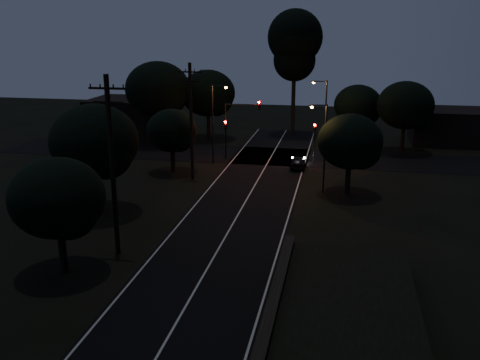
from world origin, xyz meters
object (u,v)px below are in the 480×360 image
(tall_pine, at_px, (295,45))
(signal_right, at_px, (314,136))
(utility_pole_far, at_px, (191,120))
(signal_left, at_px, (226,132))
(utility_pole_mid, at_px, (112,164))
(signal_mast, at_px, (242,119))
(streetlight_c, at_px, (323,142))
(streetlight_a, at_px, (214,118))
(car, at_px, (298,162))
(streetlight_b, at_px, (324,112))

(tall_pine, distance_m, signal_right, 17.58)
(utility_pole_far, distance_m, signal_left, 8.53)
(utility_pole_mid, distance_m, signal_left, 25.19)
(tall_pine, xyz_separation_m, signal_left, (-5.60, -15.01, -8.41))
(signal_mast, bearing_deg, signal_left, -179.87)
(utility_pole_mid, height_order, tall_pine, tall_pine)
(streetlight_c, bearing_deg, streetlight_a, 144.31)
(streetlight_c, xyz_separation_m, car, (-2.63, 7.66, -3.75))
(tall_pine, xyz_separation_m, streetlight_c, (4.83, -25.00, -6.90))
(signal_left, bearing_deg, signal_mast, 0.13)
(signal_right, xyz_separation_m, car, (-1.40, -2.32, -2.23))
(utility_pole_mid, xyz_separation_m, streetlight_c, (11.83, 15.00, -1.39))
(car, bearing_deg, signal_left, -19.44)
(utility_pole_mid, bearing_deg, streetlight_a, 88.27)
(utility_pole_mid, relative_size, streetlight_b, 1.38)
(signal_right, bearing_deg, tall_pine, 103.49)
(signal_right, relative_size, streetlight_c, 0.55)
(utility_pole_mid, bearing_deg, streetlight_b, 68.70)
(signal_mast, distance_m, car, 7.53)
(streetlight_b, height_order, streetlight_c, streetlight_b)
(utility_pole_far, height_order, signal_left, utility_pole_far)
(streetlight_c, bearing_deg, signal_right, 97.02)
(streetlight_a, xyz_separation_m, car, (8.51, -0.34, -4.03))
(tall_pine, height_order, signal_left, tall_pine)
(signal_left, distance_m, car, 8.44)
(signal_left, height_order, streetlight_c, streetlight_c)
(utility_pole_far, bearing_deg, utility_pole_mid, -90.00)
(tall_pine, xyz_separation_m, streetlight_a, (-6.31, -17.00, -6.61))
(streetlight_c, bearing_deg, utility_pole_far, 170.40)
(utility_pole_far, bearing_deg, streetlight_b, 46.70)
(utility_pole_far, xyz_separation_m, signal_right, (10.60, 7.99, -2.65))
(signal_left, bearing_deg, car, -16.59)
(utility_pole_mid, distance_m, streetlight_b, 31.15)
(car, bearing_deg, streetlight_b, -111.24)
(tall_pine, xyz_separation_m, signal_right, (3.60, -15.01, -8.41))
(utility_pole_far, height_order, signal_mast, utility_pole_far)
(utility_pole_far, distance_m, streetlight_c, 12.05)
(tall_pine, xyz_separation_m, signal_mast, (-3.91, -15.01, -6.91))
(streetlight_a, bearing_deg, streetlight_b, 29.48)
(streetlight_a, distance_m, streetlight_b, 12.19)
(signal_right, xyz_separation_m, signal_mast, (-7.51, 0.00, 1.50))
(utility_pole_far, bearing_deg, signal_right, 37.00)
(utility_pole_mid, height_order, signal_mast, utility_pole_mid)
(signal_left, xyz_separation_m, signal_right, (9.20, 0.00, 0.00))
(tall_pine, distance_m, car, 20.46)
(streetlight_b, bearing_deg, signal_left, -157.95)
(utility_pole_far, bearing_deg, signal_left, 80.06)
(tall_pine, height_order, signal_right, tall_pine)
(tall_pine, bearing_deg, streetlight_c, -79.07)
(signal_left, bearing_deg, utility_pole_mid, -93.21)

